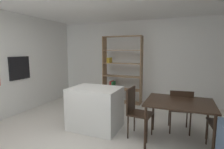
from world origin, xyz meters
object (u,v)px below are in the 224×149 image
built_in_oven (19,68)px  dining_chair_far (180,107)px  open_bookshelf (120,73)px  dining_chair_island_side (136,108)px  dining_table (179,106)px  kitchen_island (95,108)px

built_in_oven → dining_chair_far: built_in_oven is taller
built_in_oven → open_bookshelf: size_ratio=0.29×
open_bookshelf → dining_chair_island_side: size_ratio=2.21×
dining_table → dining_chair_far: bearing=88.4°
dining_table → built_in_oven: bearing=178.3°
kitchen_island → built_in_oven: bearing=177.7°
built_in_oven → kitchen_island: bearing=-2.3°
built_in_oven → open_bookshelf: 2.87m
built_in_oven → kitchen_island: built_in_oven is taller
kitchen_island → dining_chair_island_side: dining_chair_island_side is taller
kitchen_island → open_bookshelf: (-0.18, 2.04, 0.51)m
kitchen_island → open_bookshelf: bearing=95.1°
dining_table → dining_chair_island_side: bearing=179.4°
built_in_oven → open_bookshelf: (2.09, 1.95, -0.26)m
open_bookshelf → dining_chair_far: (1.86, -1.59, -0.41)m
dining_table → dining_chair_island_side: size_ratio=1.18×
dining_table → dining_chair_island_side: (-0.78, 0.01, -0.14)m
open_bookshelf → dining_chair_island_side: open_bookshelf is taller
kitchen_island → dining_chair_far: 1.74m
open_bookshelf → dining_chair_far: size_ratio=2.36×
built_in_oven → dining_table: size_ratio=0.53×
dining_table → dining_chair_far: 0.51m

